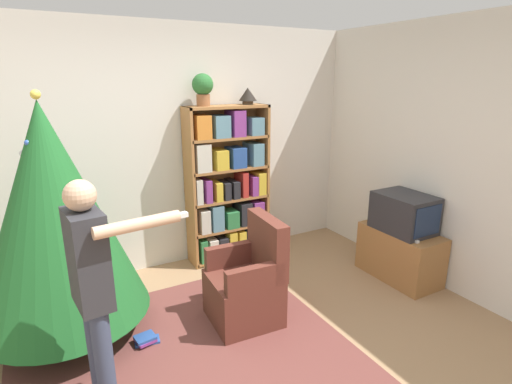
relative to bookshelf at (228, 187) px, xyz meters
name	(u,v)px	position (x,y,z in m)	size (l,w,h in m)	color
ground_plane	(238,375)	(-0.79, -1.81, -0.86)	(14.00, 14.00, 0.00)	#9E7A56
wall_back	(150,151)	(-0.79, 0.22, 0.44)	(8.00, 0.10, 2.60)	silver
wall_right	(475,163)	(1.64, -1.81, 0.44)	(0.10, 8.00, 2.60)	silver
area_rug	(186,357)	(-1.05, -1.45, -0.85)	(2.44, 2.15, 0.01)	brown
bookshelf	(228,187)	(0.00, 0.00, 0.00)	(0.93, 0.30, 1.76)	#A8703D
tv_stand	(400,254)	(1.35, -1.33, -0.59)	(0.44, 0.83, 0.53)	#996638
television	(404,213)	(1.35, -1.33, -0.13)	(0.43, 0.57, 0.39)	#28282D
game_remote	(413,240)	(1.22, -1.58, -0.31)	(0.04, 0.12, 0.02)	white
christmas_tree	(53,214)	(-1.79, -0.72, 0.20)	(1.30, 1.30, 1.97)	#4C3323
armchair	(248,285)	(-0.40, -1.22, -0.53)	(0.60, 0.59, 0.92)	brown
standing_person	(93,284)	(-1.65, -1.68, 0.04)	(0.66, 0.47, 1.53)	#38425B
potted_plant	(203,87)	(-0.26, 0.01, 1.10)	(0.22, 0.22, 0.33)	#935B38
table_lamp	(248,95)	(0.27, 0.01, 1.01)	(0.20, 0.20, 0.18)	#473828
book_pile_near_tree	(146,340)	(-1.27, -1.14, -0.82)	(0.21, 0.16, 0.07)	#284C93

